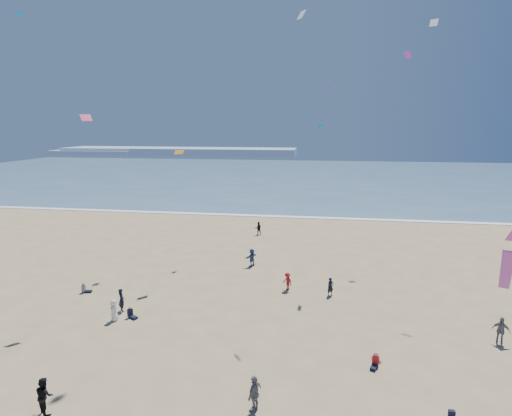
# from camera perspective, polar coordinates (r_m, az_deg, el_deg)

# --- Properties ---
(ocean) EXTENTS (220.00, 100.00, 0.06)m
(ocean) POSITION_cam_1_polar(r_m,az_deg,el_deg) (108.15, 6.03, 4.58)
(ocean) COLOR #476B84
(ocean) RESTS_ON ground
(surf_line) EXTENTS (220.00, 1.20, 0.08)m
(surf_line) POSITION_cam_1_polar(r_m,az_deg,el_deg) (58.92, 3.58, -1.22)
(surf_line) COLOR white
(surf_line) RESTS_ON ground
(headland_far) EXTENTS (110.00, 20.00, 3.20)m
(headland_far) POSITION_cam_1_polar(r_m,az_deg,el_deg) (193.87, -10.96, 7.96)
(headland_far) COLOR #7A8EA8
(headland_far) RESTS_ON ground
(headland_near) EXTENTS (40.00, 14.00, 2.00)m
(headland_near) POSITION_cam_1_polar(r_m,az_deg,el_deg) (206.42, -22.03, 7.37)
(headland_near) COLOR #7A8EA8
(headland_near) RESTS_ON ground
(standing_flyers) EXTENTS (32.06, 41.54, 1.88)m
(standing_flyers) POSITION_cam_1_polar(r_m,az_deg,el_deg) (25.05, 4.54, -17.61)
(standing_flyers) COLOR white
(standing_flyers) RESTS_ON ground
(seated_group) EXTENTS (22.62, 14.88, 0.84)m
(seated_group) POSITION_cam_1_polar(r_m,az_deg,el_deg) (24.72, -9.38, -19.33)
(seated_group) COLOR silver
(seated_group) RESTS_ON ground
(navy_bag) EXTENTS (0.28, 0.18, 0.34)m
(navy_bag) POSITION_cam_1_polar(r_m,az_deg,el_deg) (22.38, 26.17, -24.88)
(navy_bag) COLOR black
(navy_bag) RESTS_ON ground
(kites_aloft) EXTENTS (37.72, 35.38, 27.56)m
(kites_aloft) POSITION_cam_1_polar(r_m,az_deg,el_deg) (25.39, 18.29, 15.66)
(kites_aloft) COLOR white
(kites_aloft) RESTS_ON ground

